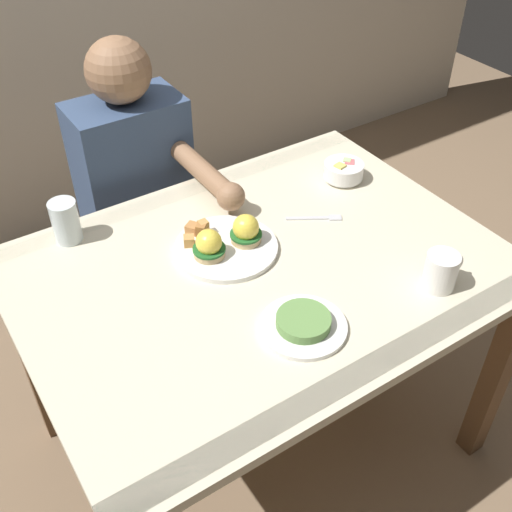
{
  "coord_description": "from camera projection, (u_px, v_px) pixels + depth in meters",
  "views": [
    {
      "loc": [
        -0.66,
        -0.98,
        1.76
      ],
      "look_at": [
        -0.02,
        0.0,
        0.78
      ],
      "focal_mm": 43.44,
      "sensor_mm": 36.0,
      "label": 1
    }
  ],
  "objects": [
    {
      "name": "diner_person",
      "position": [
        141.0,
        192.0,
        1.98
      ],
      "size": [
        0.34,
        0.54,
        1.14
      ],
      "color": "#33333D",
      "rests_on": "ground_plane"
    },
    {
      "name": "fruit_bowl",
      "position": [
        343.0,
        171.0,
        1.85
      ],
      "size": [
        0.12,
        0.12,
        0.06
      ],
      "color": "white",
      "rests_on": "dining_table"
    },
    {
      "name": "side_plate",
      "position": [
        303.0,
        324.0,
        1.39
      ],
      "size": [
        0.2,
        0.2,
        0.04
      ],
      "color": "white",
      "rests_on": "dining_table"
    },
    {
      "name": "fork",
      "position": [
        318.0,
        218.0,
        1.71
      ],
      "size": [
        0.14,
        0.1,
        0.0
      ],
      "color": "silver",
      "rests_on": "dining_table"
    },
    {
      "name": "coffee_mug",
      "position": [
        441.0,
        270.0,
        1.47
      ],
      "size": [
        0.11,
        0.08,
        0.09
      ],
      "color": "white",
      "rests_on": "dining_table"
    },
    {
      "name": "ground_plane",
      "position": [
        260.0,
        436.0,
        2.04
      ],
      "size": [
        6.0,
        6.0,
        0.0
      ],
      "primitive_type": "plane",
      "color": "#7F664C"
    },
    {
      "name": "water_glass_near",
      "position": [
        66.0,
        224.0,
        1.61
      ],
      "size": [
        0.07,
        0.07,
        0.12
      ],
      "color": "silver",
      "rests_on": "dining_table"
    },
    {
      "name": "dining_table",
      "position": [
        261.0,
        296.0,
        1.63
      ],
      "size": [
        1.2,
        0.9,
        0.74
      ],
      "color": "beige",
      "rests_on": "ground_plane"
    },
    {
      "name": "eggs_benedict_plate",
      "position": [
        226.0,
        242.0,
        1.59
      ],
      "size": [
        0.27,
        0.27,
        0.09
      ],
      "color": "white",
      "rests_on": "dining_table"
    }
  ]
}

